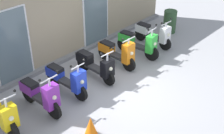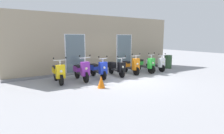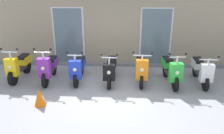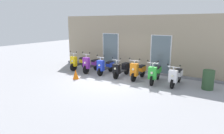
# 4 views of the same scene
# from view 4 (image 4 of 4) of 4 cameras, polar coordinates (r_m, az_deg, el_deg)

# --- Properties ---
(ground_plane) EXTENTS (40.00, 40.00, 0.00)m
(ground_plane) POSITION_cam_4_polar(r_m,az_deg,el_deg) (10.48, -0.35, -4.02)
(ground_plane) COLOR #939399
(storefront_facade) EXTENTS (10.90, 0.50, 3.42)m
(storefront_facade) POSITION_cam_4_polar(r_m,az_deg,el_deg) (12.57, 6.58, 6.41)
(storefront_facade) COLOR gray
(storefront_facade) RESTS_ON ground_plane
(scooter_yellow) EXTENTS (0.60, 1.56, 1.26)m
(scooter_yellow) POSITION_cam_4_polar(r_m,az_deg,el_deg) (13.06, -9.39, 1.32)
(scooter_yellow) COLOR black
(scooter_yellow) RESTS_ON ground_plane
(scooter_purple) EXTENTS (0.59, 1.60, 1.31)m
(scooter_purple) POSITION_cam_4_polar(r_m,az_deg,el_deg) (12.27, -6.01, 0.82)
(scooter_purple) COLOR black
(scooter_purple) RESTS_ON ground_plane
(scooter_blue) EXTENTS (0.52, 1.64, 1.20)m
(scooter_blue) POSITION_cam_4_polar(r_m,az_deg,el_deg) (11.81, -1.86, 0.21)
(scooter_blue) COLOR black
(scooter_blue) RESTS_ON ground_plane
(scooter_black) EXTENTS (0.56, 1.61, 1.17)m
(scooter_black) POSITION_cam_4_polar(r_m,az_deg,el_deg) (11.21, 2.73, -0.49)
(scooter_black) COLOR black
(scooter_black) RESTS_ON ground_plane
(scooter_orange) EXTENTS (0.63, 1.57, 1.23)m
(scooter_orange) POSITION_cam_4_polar(r_m,az_deg,el_deg) (10.76, 7.42, -1.03)
(scooter_orange) COLOR black
(scooter_orange) RESTS_ON ground_plane
(scooter_green) EXTENTS (0.56, 1.66, 1.24)m
(scooter_green) POSITION_cam_4_polar(r_m,az_deg,el_deg) (10.31, 12.16, -1.70)
(scooter_green) COLOR black
(scooter_green) RESTS_ON ground_plane
(scooter_white) EXTENTS (0.63, 1.60, 1.14)m
(scooter_white) POSITION_cam_4_polar(r_m,az_deg,el_deg) (10.13, 17.77, -2.48)
(scooter_white) COLOR black
(scooter_white) RESTS_ON ground_plane
(trash_bin) EXTENTS (0.51, 0.51, 0.90)m
(trash_bin) POSITION_cam_4_polar(r_m,az_deg,el_deg) (10.10, 25.70, -3.29)
(trash_bin) COLOR #2D4C2D
(trash_bin) RESTS_ON ground_plane
(traffic_cone) EXTENTS (0.32, 0.32, 0.52)m
(traffic_cone) POSITION_cam_4_polar(r_m,az_deg,el_deg) (10.97, -10.31, -2.04)
(traffic_cone) COLOR orange
(traffic_cone) RESTS_ON ground_plane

